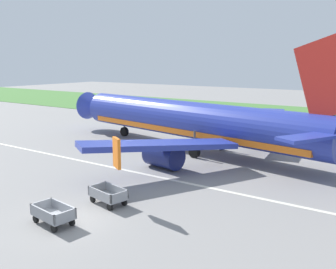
# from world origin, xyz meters

# --- Properties ---
(ground_plane) EXTENTS (220.00, 220.00, 0.00)m
(ground_plane) POSITION_xyz_m (0.00, 0.00, 0.00)
(ground_plane) COLOR gray
(grass_strip) EXTENTS (220.00, 28.00, 0.06)m
(grass_strip) POSITION_xyz_m (0.00, 49.86, 0.03)
(grass_strip) COLOR #477A38
(grass_strip) RESTS_ON ground
(apron_stripe) EXTENTS (120.00, 0.36, 0.01)m
(apron_stripe) POSITION_xyz_m (0.00, 9.78, 0.01)
(apron_stripe) COLOR silver
(apron_stripe) RESTS_ON ground
(airplane) EXTENTS (37.58, 30.32, 11.34)m
(airplane) POSITION_xyz_m (-2.46, 19.10, 3.05)
(airplane) COLOR #28389E
(airplane) RESTS_ON ground
(baggage_cart_nearest) EXTENTS (3.61, 1.70, 1.07)m
(baggage_cart_nearest) POSITION_xyz_m (-0.40, -0.63, 0.60)
(baggage_cart_nearest) COLOR gray
(baggage_cart_nearest) RESTS_ON ground
(baggage_cart_second_in_row) EXTENTS (3.63, 1.86, 1.07)m
(baggage_cart_second_in_row) POSITION_xyz_m (0.04, 3.35, 0.60)
(baggage_cart_second_in_row) COLOR gray
(baggage_cart_second_in_row) RESTS_ON ground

